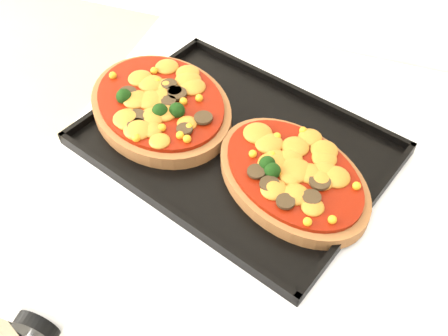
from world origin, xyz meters
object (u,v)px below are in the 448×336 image
at_px(stove, 247,294).
at_px(pizza_left, 160,104).
at_px(baking_tray, 236,143).
at_px(pizza_right, 293,175).

height_order(stove, pizza_left, pizza_left).
distance_m(stove, pizza_left, 0.51).
relative_size(stove, pizza_left, 3.54).
height_order(baking_tray, pizza_right, pizza_right).
bearing_deg(pizza_left, pizza_right, -16.72).
distance_m(stove, baking_tray, 0.47).
bearing_deg(pizza_left, baking_tray, -10.81).
relative_size(pizza_left, pizza_right, 1.06).
bearing_deg(pizza_right, pizza_left, 163.28).
distance_m(baking_tray, pizza_left, 0.14).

